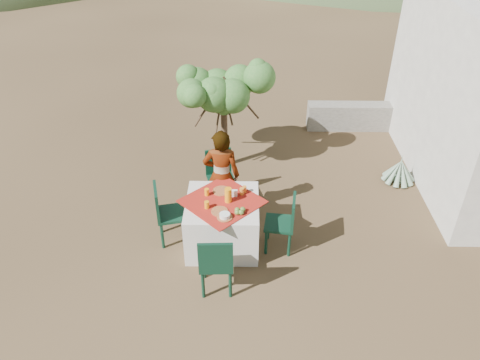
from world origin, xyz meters
name	(u,v)px	position (x,y,z in m)	size (l,w,h in m)	color
ground	(179,231)	(0.00, 0.00, 0.00)	(160.00, 160.00, 0.00)	#3A2A1A
table	(223,222)	(0.69, -0.25, 0.38)	(1.30, 1.30, 0.76)	white
chair_far	(220,174)	(0.60, 0.80, 0.51)	(0.52, 0.52, 0.91)	black
chair_near	(216,262)	(0.65, -1.21, 0.52)	(0.45, 0.45, 0.93)	black
chair_left	(166,211)	(-0.13, -0.19, 0.52)	(0.52, 0.52, 0.94)	black
chair_right	(285,221)	(1.57, -0.35, 0.49)	(0.46, 0.46, 0.88)	black
person	(222,176)	(0.65, 0.38, 0.76)	(0.56, 0.37, 1.53)	#8C6651
shrub_tree	(227,94)	(0.68, 1.94, 1.40)	(1.50, 1.48, 1.77)	#4A3525
agave	(399,171)	(3.70, 1.41, 0.21)	(0.58, 0.56, 0.61)	gray
stone_wall	(370,116)	(3.60, 3.40, 0.28)	(2.60, 0.35, 0.55)	gray
plate_far	(221,191)	(0.67, -0.02, 0.77)	(0.25, 0.25, 0.01)	brown
plate_near	(220,211)	(0.66, -0.49, 0.77)	(0.23, 0.23, 0.01)	brown
glass_far	(207,192)	(0.46, -0.11, 0.82)	(0.07, 0.07, 0.11)	orange
glass_near	(207,205)	(0.49, -0.41, 0.82)	(0.07, 0.07, 0.11)	orange
juice_pitcher	(228,195)	(0.77, -0.26, 0.87)	(0.10, 0.10, 0.22)	orange
bowl_plate	(225,217)	(0.74, -0.62, 0.77)	(0.21, 0.21, 0.01)	brown
white_bowl	(225,215)	(0.74, -0.62, 0.80)	(0.14, 0.14, 0.05)	white
jar_left	(242,191)	(0.96, -0.08, 0.81)	(0.06, 0.06, 0.10)	orange
jar_right	(244,189)	(1.00, -0.03, 0.81)	(0.06, 0.06, 0.10)	orange
napkin_holder	(235,193)	(0.86, -0.13, 0.81)	(0.08, 0.04, 0.10)	white
fruit_cluster	(240,211)	(0.93, -0.52, 0.80)	(0.15, 0.14, 0.07)	#57792C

